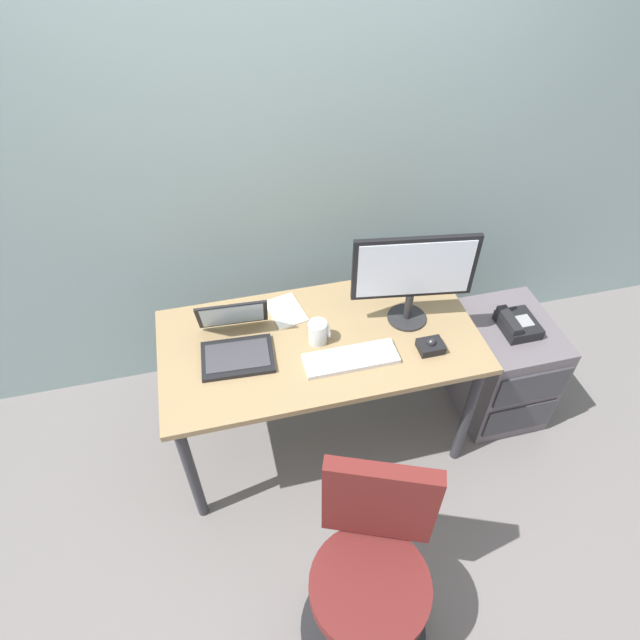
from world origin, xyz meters
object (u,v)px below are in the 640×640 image
paper_notepad (286,311)px  laptop (236,341)px  monitor_main (414,273)px  desk_phone (517,324)px  banana (241,311)px  trackball_mouse (431,346)px  cell_phone (416,284)px  file_cabinet (501,366)px  coffee_mug (318,332)px  office_chair (370,575)px  keyboard (351,358)px

paper_notepad → laptop: bearing=-144.5°
monitor_main → paper_notepad: 0.63m
desk_phone → banana: size_ratio=1.05×
desk_phone → banana: 1.35m
laptop → banana: size_ratio=1.78×
trackball_mouse → cell_phone: 0.44m
monitor_main → paper_notepad: monitor_main is taller
cell_phone → monitor_main: bearing=-100.1°
paper_notepad → cell_phone: paper_notepad is taller
file_cabinet → banana: size_ratio=3.17×
desk_phone → monitor_main: (-0.57, 0.06, 0.39)m
file_cabinet → laptop: bearing=178.3°
monitor_main → coffee_mug: monitor_main is taller
paper_notepad → banana: size_ratio=1.09×
file_cabinet → cell_phone: cell_phone is taller
banana → desk_phone: bearing=-11.9°
desk_phone → monitor_main: bearing=173.9°
file_cabinet → monitor_main: monitor_main is taller
coffee_mug → office_chair: bearing=-91.5°
coffee_mug → cell_phone: coffee_mug is taller
keyboard → banana: bearing=136.3°
trackball_mouse → cell_phone: trackball_mouse is taller
office_chair → banana: (-0.29, 1.17, 0.34)m
desk_phone → office_chair: office_chair is taller
office_chair → banana: size_ratio=4.97×
paper_notepad → trackball_mouse: bearing=-34.1°
desk_phone → laptop: laptop is taller
keyboard → paper_notepad: (-0.21, 0.37, -0.01)m
office_chair → trackball_mouse: office_chair is taller
office_chair → trackball_mouse: 0.96m
monitor_main → paper_notepad: size_ratio=2.59×
coffee_mug → keyboard: bearing=-53.4°
trackball_mouse → keyboard: bearing=176.4°
monitor_main → laptop: (-0.80, -0.00, -0.23)m
file_cabinet → desk_phone: (-0.01, -0.02, 0.34)m
monitor_main → trackball_mouse: 0.33m
keyboard → trackball_mouse: (0.36, -0.02, 0.01)m
cell_phone → trackball_mouse: bearing=-82.6°
monitor_main → trackball_mouse: bearing=-81.2°
paper_notepad → file_cabinet: bearing=-11.3°
laptop → cell_phone: size_ratio=2.38×
monitor_main → laptop: bearing=-179.7°
file_cabinet → monitor_main: size_ratio=1.12×
monitor_main → cell_phone: (0.13, 0.22, -0.27)m
file_cabinet → trackball_mouse: size_ratio=5.47×
trackball_mouse → coffee_mug: bearing=160.1°
paper_notepad → cell_phone: size_ratio=1.46×
paper_notepad → cell_phone: bearing=3.6°
office_chair → paper_notepad: bearing=94.1°
keyboard → trackball_mouse: trackball_mouse is taller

